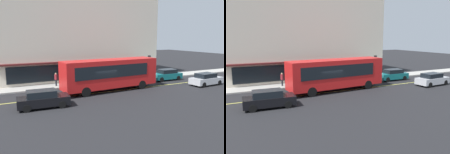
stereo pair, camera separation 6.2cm
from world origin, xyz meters
TOP-DOWN VIEW (x-y plane):
  - ground at (0.00, 0.00)m, footprint 120.00×120.00m
  - sidewalk at (0.00, 5.06)m, footprint 80.00×2.64m
  - lane_centre_stripe at (0.00, 0.00)m, footprint 36.00×0.16m
  - storefront_building at (-1.35, 10.46)m, footprint 26.51×8.78m
  - bus at (1.15, 0.39)m, footprint 11.27×3.24m
  - traffic_light at (9.20, 4.40)m, footprint 0.30×0.52m
  - car_black at (-6.83, -2.70)m, footprint 4.40×2.06m
  - car_silver at (13.02, -2.33)m, footprint 4.39×2.04m
  - car_teal at (10.83, 2.56)m, footprint 4.34×1.93m
  - pedestrian_waiting at (3.84, 4.56)m, footprint 0.34×0.34m
  - pedestrian_at_corner at (-3.93, 4.91)m, footprint 0.34×0.34m

SIDE VIEW (x-z plane):
  - ground at x=0.00m, z-range 0.00..0.00m
  - lane_centre_stripe at x=0.00m, z-range 0.00..0.01m
  - sidewalk at x=0.00m, z-range 0.00..0.15m
  - car_black at x=-6.83m, z-range -0.02..1.50m
  - car_silver at x=13.02m, z-range -0.02..1.50m
  - car_teal at x=10.83m, z-range -0.02..1.50m
  - pedestrian_at_corner at x=-3.93m, z-range 0.30..1.88m
  - pedestrian_waiting at x=3.84m, z-range 0.35..2.19m
  - bus at x=1.15m, z-range 0.24..3.74m
  - traffic_light at x=9.20m, z-range 0.93..4.13m
  - storefront_building at x=-1.35m, z-range -0.01..11.70m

